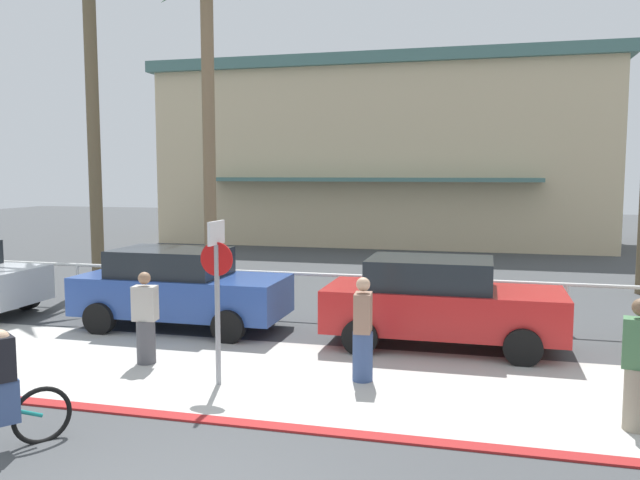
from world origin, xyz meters
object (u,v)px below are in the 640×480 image
stop_sign_bike_lane (217,279)px  palm_tree_1 (91,49)px  pedestrian_0 (363,334)px  car_red_2 (440,302)px  palm_tree_2 (206,47)px  car_blue_1 (180,288)px  pedestrian_1 (146,322)px  pedestrian_2 (638,370)px

stop_sign_bike_lane → palm_tree_1: size_ratio=0.28×
pedestrian_0 → car_red_2: bearing=66.8°
stop_sign_bike_lane → palm_tree_2: bearing=114.8°
car_red_2 → palm_tree_2: bearing=144.0°
car_blue_1 → pedestrian_1: car_blue_1 is taller
palm_tree_2 → car_red_2: palm_tree_2 is taller
stop_sign_bike_lane → car_red_2: (3.15, 3.12, -0.81)m
stop_sign_bike_lane → palm_tree_2: 10.33m
pedestrian_1 → pedestrian_2: (7.53, -1.08, 0.06)m
pedestrian_0 → pedestrian_1: bearing=180.0°
car_red_2 → pedestrian_2: size_ratio=2.55×
car_blue_1 → pedestrian_2: 8.92m
car_blue_1 → stop_sign_bike_lane: bearing=-55.1°
pedestrian_2 → pedestrian_1: bearing=171.9°
palm_tree_2 → car_red_2: bearing=-36.0°
stop_sign_bike_lane → car_blue_1: 4.06m
palm_tree_2 → pedestrian_2: size_ratio=5.18×
palm_tree_2 → pedestrian_2: 14.18m
stop_sign_bike_lane → palm_tree_1: palm_tree_1 is taller
stop_sign_bike_lane → pedestrian_1: 2.04m
pedestrian_1 → pedestrian_0: bearing=-0.0°
pedestrian_1 → pedestrian_2: bearing=-8.1°
car_blue_1 → pedestrian_0: car_blue_1 is taller
palm_tree_2 → car_red_2: (6.92, -5.02, -5.93)m
stop_sign_bike_lane → pedestrian_0: bearing=18.9°
car_blue_1 → pedestrian_1: (0.63, -2.53, -0.13)m
palm_tree_2 → car_blue_1: (1.49, -4.88, -5.93)m
palm_tree_1 → pedestrian_1: 10.49m
palm_tree_1 → palm_tree_2: size_ratio=1.03×
palm_tree_1 → car_blue_1: size_ratio=2.09×
pedestrian_1 → car_red_2: bearing=26.4°
pedestrian_2 → car_red_2: bearing=128.2°
pedestrian_2 → car_blue_1: bearing=156.1°
palm_tree_2 → stop_sign_bike_lane: bearing=-65.2°
palm_tree_2 → pedestrian_2: palm_tree_2 is taller
palm_tree_1 → car_red_2: 12.50m
stop_sign_bike_lane → palm_tree_1: 11.41m
pedestrian_0 → pedestrian_2: size_ratio=0.97×
pedestrian_0 → pedestrian_1: size_ratio=1.04×
stop_sign_bike_lane → pedestrian_2: bearing=-3.4°
palm_tree_2 → pedestrian_1: bearing=-74.1°
car_red_2 → pedestrian_0: bearing=-113.2°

